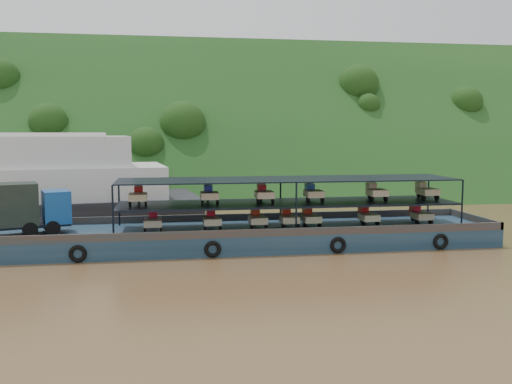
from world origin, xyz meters
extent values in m
plane|color=brown|center=(0.00, 0.00, 0.00)|extent=(160.00, 160.00, 0.00)
cube|color=#173B15|center=(0.00, 36.00, 0.00)|extent=(140.00, 39.60, 39.60)
cube|color=#122A3F|center=(-3.96, -1.19, 0.60)|extent=(35.00, 7.00, 1.20)
cube|color=#592D19|center=(-3.96, 2.21, 1.45)|extent=(35.00, 0.20, 0.50)
cube|color=#592D19|center=(-3.96, -4.59, 1.45)|extent=(35.00, 0.20, 0.50)
cube|color=#592D19|center=(13.44, -1.19, 1.45)|extent=(0.20, 7.00, 0.50)
torus|color=black|center=(-13.96, -4.74, 0.55)|extent=(1.06, 0.26, 1.06)
torus|color=black|center=(-5.96, -4.74, 0.55)|extent=(1.06, 0.26, 1.06)
torus|color=black|center=(2.04, -4.74, 0.55)|extent=(1.06, 0.26, 1.06)
torus|color=black|center=(9.04, -4.74, 0.55)|extent=(1.06, 0.26, 1.06)
cylinder|color=black|center=(-17.13, -2.32, 1.67)|extent=(1.00, 0.59, 0.95)
cylinder|color=black|center=(-17.70, -0.42, 1.67)|extent=(1.00, 0.59, 0.95)
cylinder|color=black|center=(-15.86, -1.94, 1.67)|extent=(1.00, 0.59, 0.95)
cylinder|color=black|center=(-16.43, -0.03, 1.67)|extent=(1.00, 0.59, 0.95)
cube|color=black|center=(-18.14, -1.59, 1.82)|extent=(6.78, 3.86, 0.19)
cube|color=#14488D|center=(-15.78, -0.88, 2.91)|extent=(2.20, 2.65, 2.09)
cube|color=black|center=(-15.01, -0.65, 3.29)|extent=(0.60, 1.83, 0.85)
cube|color=black|center=(-0.46, -1.19, 2.86)|extent=(23.00, 5.00, 0.12)
cube|color=black|center=(-0.46, -1.19, 4.50)|extent=(23.00, 5.00, 0.08)
cylinder|color=black|center=(-11.96, -3.69, 2.85)|extent=(0.12, 0.12, 3.30)
cylinder|color=black|center=(-11.96, 1.31, 2.85)|extent=(0.12, 0.12, 3.30)
cylinder|color=black|center=(-0.46, -3.69, 2.85)|extent=(0.12, 0.12, 3.30)
cylinder|color=black|center=(-0.46, 1.31, 2.85)|extent=(0.12, 0.12, 3.30)
cylinder|color=black|center=(11.04, -3.69, 2.85)|extent=(0.12, 0.12, 3.30)
cylinder|color=black|center=(11.04, 1.31, 2.85)|extent=(0.12, 0.12, 3.30)
cylinder|color=black|center=(-9.61, -0.14, 1.46)|extent=(0.12, 0.52, 0.52)
cylinder|color=black|center=(-10.11, -1.94, 1.46)|extent=(0.14, 0.52, 0.52)
cylinder|color=black|center=(-9.11, -1.94, 1.46)|extent=(0.14, 0.52, 0.52)
cube|color=#C9B58E|center=(-9.61, -1.59, 1.80)|extent=(1.15, 1.50, 0.44)
cube|color=#B80C27|center=(-9.61, -0.44, 1.98)|extent=(0.55, 0.80, 0.80)
cube|color=#B80C27|center=(-9.61, -0.64, 2.48)|extent=(0.50, 0.10, 0.10)
cylinder|color=black|center=(-5.71, -0.14, 1.46)|extent=(0.12, 0.52, 0.52)
cylinder|color=black|center=(-6.21, -1.94, 1.46)|extent=(0.14, 0.52, 0.52)
cylinder|color=black|center=(-5.21, -1.94, 1.46)|extent=(0.14, 0.52, 0.52)
cube|color=beige|center=(-5.71, -1.59, 1.80)|extent=(1.15, 1.50, 0.44)
cube|color=red|center=(-5.71, -0.44, 1.98)|extent=(0.55, 0.80, 0.80)
cube|color=red|center=(-5.71, -0.64, 2.48)|extent=(0.50, 0.10, 0.10)
cylinder|color=black|center=(-2.62, -0.14, 1.46)|extent=(0.12, 0.52, 0.52)
cylinder|color=black|center=(-3.12, -1.94, 1.46)|extent=(0.14, 0.52, 0.52)
cylinder|color=black|center=(-2.12, -1.94, 1.46)|extent=(0.14, 0.52, 0.52)
cube|color=beige|center=(-2.62, -1.59, 1.80)|extent=(1.15, 1.50, 0.44)
cube|color=#B1280B|center=(-2.62, -0.44, 1.98)|extent=(0.55, 0.80, 0.80)
cube|color=#B1280B|center=(-2.62, -0.64, 2.48)|extent=(0.50, 0.10, 0.10)
cylinder|color=black|center=(1.09, -0.14, 1.46)|extent=(0.12, 0.52, 0.52)
cylinder|color=black|center=(0.59, -1.94, 1.46)|extent=(0.14, 0.52, 0.52)
cylinder|color=black|center=(1.59, -1.94, 1.46)|extent=(0.14, 0.52, 0.52)
cube|color=beige|center=(1.09, -1.59, 1.80)|extent=(1.15, 1.50, 0.44)
cube|color=#AD1B0B|center=(1.09, -0.44, 1.98)|extent=(0.55, 0.80, 0.80)
cube|color=#AD1B0B|center=(1.09, -0.64, 2.48)|extent=(0.50, 0.10, 0.10)
cylinder|color=black|center=(5.23, -0.14, 1.46)|extent=(0.12, 0.52, 0.52)
cylinder|color=black|center=(4.73, -1.94, 1.46)|extent=(0.14, 0.52, 0.52)
cylinder|color=black|center=(5.73, -1.94, 1.46)|extent=(0.14, 0.52, 0.52)
cube|color=beige|center=(5.23, -1.59, 1.80)|extent=(1.15, 1.50, 0.44)
cube|color=#B00B0D|center=(5.23, -0.44, 1.98)|extent=(0.55, 0.80, 0.80)
cube|color=#B00B0D|center=(5.23, -0.64, 2.48)|extent=(0.50, 0.10, 0.10)
cylinder|color=black|center=(9.17, -0.14, 1.46)|extent=(0.12, 0.52, 0.52)
cylinder|color=black|center=(8.67, -1.94, 1.46)|extent=(0.14, 0.52, 0.52)
cylinder|color=black|center=(9.67, -1.94, 1.46)|extent=(0.14, 0.52, 0.52)
cube|color=tan|center=(9.17, -1.59, 1.80)|extent=(1.15, 1.50, 0.44)
cube|color=red|center=(9.17, -0.44, 1.98)|extent=(0.55, 0.80, 0.80)
cube|color=red|center=(9.17, -0.64, 2.48)|extent=(0.50, 0.10, 0.10)
cylinder|color=black|center=(-0.44, -0.14, 1.46)|extent=(0.12, 0.52, 0.52)
cylinder|color=black|center=(-0.94, -1.94, 1.46)|extent=(0.14, 0.52, 0.52)
cylinder|color=black|center=(0.06, -1.94, 1.46)|extent=(0.14, 0.52, 0.52)
cube|color=beige|center=(-0.44, -1.59, 1.80)|extent=(1.15, 1.50, 0.44)
cube|color=#AD1B0B|center=(-0.44, -0.44, 1.98)|extent=(0.55, 0.80, 0.80)
cube|color=#AD1B0B|center=(-0.44, -0.64, 2.48)|extent=(0.50, 0.10, 0.10)
cylinder|color=black|center=(-10.53, -0.14, 3.18)|extent=(0.12, 0.52, 0.52)
cylinder|color=black|center=(-11.03, -1.94, 3.18)|extent=(0.14, 0.52, 0.52)
cylinder|color=black|center=(-10.03, -1.94, 3.18)|extent=(0.14, 0.52, 0.52)
cube|color=#CABF8F|center=(-10.53, -1.59, 3.52)|extent=(1.15, 1.50, 0.44)
cube|color=#AE0B0B|center=(-10.53, -0.44, 3.70)|extent=(0.55, 0.80, 0.80)
cube|color=#AE0B0B|center=(-10.53, -0.64, 4.20)|extent=(0.50, 0.10, 0.10)
cylinder|color=black|center=(-5.88, -0.14, 3.18)|extent=(0.12, 0.52, 0.52)
cylinder|color=black|center=(-6.38, -1.94, 3.18)|extent=(0.14, 0.52, 0.52)
cylinder|color=black|center=(-5.38, -1.94, 3.18)|extent=(0.14, 0.52, 0.52)
cube|color=#C2B089|center=(-5.88, -1.59, 3.52)|extent=(1.15, 1.50, 0.44)
cube|color=#1C24AB|center=(-5.88, -0.44, 3.70)|extent=(0.55, 0.80, 0.80)
cube|color=#1C24AB|center=(-5.88, -0.64, 4.20)|extent=(0.50, 0.10, 0.10)
cylinder|color=black|center=(-2.18, -0.14, 3.18)|extent=(0.12, 0.52, 0.52)
cylinder|color=black|center=(-2.68, -1.94, 3.18)|extent=(0.14, 0.52, 0.52)
cylinder|color=black|center=(-1.68, -1.94, 3.18)|extent=(0.14, 0.52, 0.52)
cube|color=beige|center=(-2.18, -1.59, 3.52)|extent=(1.15, 1.50, 0.44)
cube|color=#B20B1A|center=(-2.18, -0.44, 3.70)|extent=(0.55, 0.80, 0.80)
cube|color=#B20B1A|center=(-2.18, -0.64, 4.20)|extent=(0.50, 0.10, 0.10)
cylinder|color=black|center=(1.26, -0.14, 3.18)|extent=(0.12, 0.52, 0.52)
cylinder|color=black|center=(0.76, -1.94, 3.18)|extent=(0.14, 0.52, 0.52)
cylinder|color=black|center=(1.76, -1.94, 3.18)|extent=(0.14, 0.52, 0.52)
cube|color=tan|center=(1.26, -1.59, 3.52)|extent=(1.15, 1.50, 0.44)
cube|color=#1B45A3|center=(1.26, -0.44, 3.70)|extent=(0.55, 0.80, 0.80)
cube|color=#1B45A3|center=(1.26, -0.64, 4.20)|extent=(0.50, 0.10, 0.10)
cylinder|color=black|center=(5.79, -0.14, 3.18)|extent=(0.12, 0.52, 0.52)
cylinder|color=black|center=(5.29, -1.94, 3.18)|extent=(0.14, 0.52, 0.52)
cylinder|color=black|center=(6.29, -1.94, 3.18)|extent=(0.14, 0.52, 0.52)
cube|color=beige|center=(5.79, -1.59, 3.52)|extent=(1.15, 1.50, 0.44)
cube|color=beige|center=(5.79, -0.44, 3.70)|extent=(0.55, 0.80, 0.80)
cube|color=beige|center=(5.79, -0.64, 4.20)|extent=(0.50, 0.10, 0.10)
cylinder|color=black|center=(9.58, -0.14, 3.18)|extent=(0.12, 0.52, 0.52)
cylinder|color=black|center=(9.08, -1.94, 3.18)|extent=(0.14, 0.52, 0.52)
cylinder|color=black|center=(10.08, -1.94, 3.18)|extent=(0.14, 0.52, 0.52)
cube|color=#BAB384|center=(9.58, -1.59, 3.52)|extent=(1.15, 1.50, 0.44)
cube|color=beige|center=(9.58, -0.44, 3.70)|extent=(0.55, 0.80, 0.80)
cube|color=beige|center=(9.58, -0.64, 4.20)|extent=(0.50, 0.10, 0.10)
camera|label=1|loc=(-8.88, -39.12, 7.81)|focal=40.00mm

